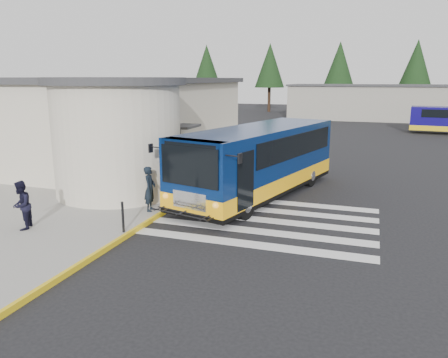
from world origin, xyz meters
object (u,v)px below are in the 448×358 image
(transit_bus, at_px, (259,164))
(pedestrian_b, at_px, (21,205))
(pedestrian_a, at_px, (150,189))
(bollard, at_px, (123,217))

(transit_bus, height_order, pedestrian_b, transit_bus)
(pedestrian_a, distance_m, pedestrian_b, 4.29)
(pedestrian_a, relative_size, pedestrian_b, 1.04)
(pedestrian_a, distance_m, bollard, 2.40)
(transit_bus, relative_size, pedestrian_b, 6.69)
(pedestrian_b, xyz_separation_m, bollard, (3.23, 0.78, -0.30))
(bollard, bearing_deg, pedestrian_b, -166.43)
(bollard, bearing_deg, transit_bus, 65.86)
(transit_bus, height_order, pedestrian_a, transit_bus)
(pedestrian_a, bearing_deg, pedestrian_b, 124.24)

